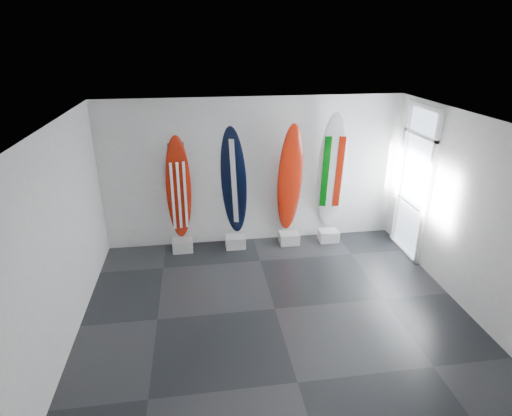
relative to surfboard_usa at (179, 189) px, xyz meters
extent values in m
plane|color=black|center=(1.49, -2.28, -1.31)|extent=(6.00, 6.00, 0.00)
plane|color=white|center=(1.49, -2.28, 1.69)|extent=(6.00, 6.00, 0.00)
plane|color=silver|center=(1.49, 0.22, 0.19)|extent=(6.00, 0.00, 6.00)
plane|color=silver|center=(1.49, -4.78, 0.19)|extent=(6.00, 0.00, 6.00)
plane|color=silver|center=(-1.51, -2.28, 0.19)|extent=(0.00, 5.00, 5.00)
plane|color=silver|center=(4.49, -2.28, 0.19)|extent=(0.00, 5.00, 5.00)
cube|color=silver|center=(0.00, -0.10, -1.19)|extent=(0.40, 0.30, 0.24)
ellipsoid|color=#9E1908|center=(0.00, 0.00, 0.00)|extent=(0.51, 0.28, 2.14)
cube|color=silver|center=(1.07, -0.10, -1.19)|extent=(0.40, 0.30, 0.24)
ellipsoid|color=black|center=(1.07, 0.00, 0.08)|extent=(0.63, 0.55, 2.30)
cube|color=silver|center=(2.20, -0.10, -1.19)|extent=(0.40, 0.30, 0.24)
ellipsoid|color=#9E1908|center=(2.20, 0.00, 0.08)|extent=(0.57, 0.41, 2.31)
cube|color=silver|center=(3.06, -0.10, -1.19)|extent=(0.40, 0.30, 0.24)
ellipsoid|color=white|center=(3.06, 0.00, 0.19)|extent=(0.63, 0.52, 2.52)
cube|color=silver|center=(-0.96, 0.20, -0.96)|extent=(0.09, 0.02, 0.13)
camera|label=1|loc=(0.39, -7.69, 2.77)|focal=29.13mm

